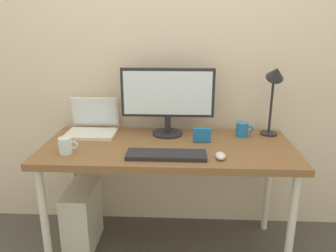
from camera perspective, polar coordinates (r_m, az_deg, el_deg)
The scene contains 12 objects.
ground_plane at distance 2.38m, azimuth -0.00°, elevation -20.28°, with size 6.00×6.00×0.00m, color #4C4742.
back_wall at distance 2.28m, azimuth 0.48°, elevation 13.49°, with size 4.40×0.04×2.60m, color beige.
desk at distance 2.04m, azimuth -0.00°, elevation -4.97°, with size 1.51×0.66×0.74m.
monitor at distance 2.13m, azimuth -0.07°, elevation 4.99°, with size 0.60×0.20×0.44m.
laptop at distance 2.28m, azimuth -12.80°, elevation 0.28°, with size 0.32×0.26×0.23m.
desk_lamp at distance 2.19m, azimuth 17.79°, elevation 6.81°, with size 0.11×0.16×0.48m.
keyboard at distance 1.84m, azimuth -0.44°, elevation -4.97°, with size 0.44×0.14×0.02m, color #232328.
mouse at distance 1.83m, azimuth 8.99°, elevation -5.07°, with size 0.06×0.09×0.03m, color silver.
coffee_mug at distance 2.20m, azimuth 12.63°, elevation -0.59°, with size 0.11×0.08×0.09m.
glass_cup at distance 1.96m, azimuth -17.14°, elevation -3.23°, with size 0.11×0.08×0.09m.
photo_frame at distance 2.05m, azimuth 5.82°, elevation -1.57°, with size 0.11×0.02×0.09m, color #1E72BF.
computer_tower at distance 2.37m, azimuth -14.47°, elevation -14.87°, with size 0.18×0.36×0.42m, color silver.
Camera 1 is at (0.09, -1.88, 1.45)m, focal length 35.56 mm.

